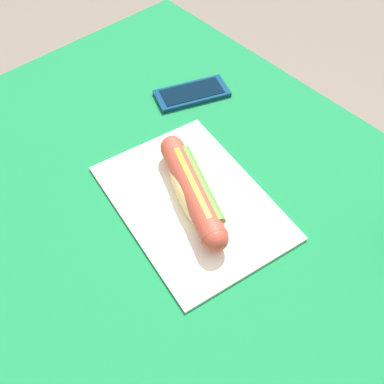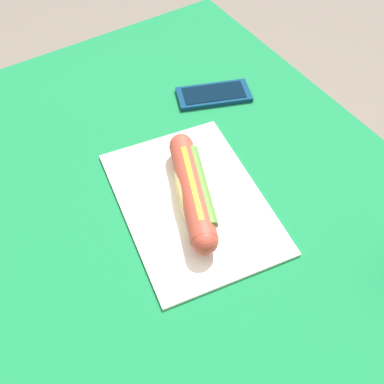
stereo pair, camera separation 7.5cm
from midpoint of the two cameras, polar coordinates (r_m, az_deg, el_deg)
ground_plane at (r=1.42m, az=2.39°, el=-22.22°), size 6.00×6.00×0.00m
dining_table at (r=0.85m, az=3.76°, el=-10.97°), size 1.20×0.82×0.75m
paper_wrapper at (r=0.77m, az=2.78°, el=-1.41°), size 0.35×0.28×0.01m
hot_dog at (r=0.75m, az=2.94°, el=0.04°), size 0.23×0.12×0.05m
cell_phone at (r=0.96m, az=4.99°, el=11.81°), size 0.11×0.16×0.01m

